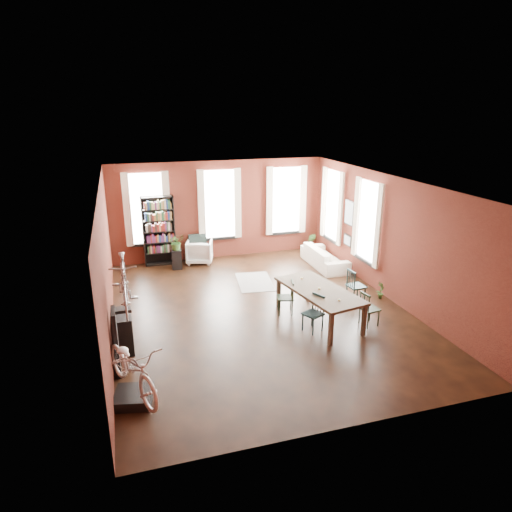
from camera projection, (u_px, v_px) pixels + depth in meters
name	position (u px, v px, depth m)	size (l,w,h in m)	color
room	(263.00, 221.00, 11.28)	(9.00, 9.04, 3.22)	black
dining_table	(318.00, 305.00, 10.73)	(1.07, 2.35, 0.80)	#4A3D2C
dining_chair_a	(313.00, 314.00, 10.23)	(0.39, 0.39, 0.85)	#193537
dining_chair_b	(285.00, 297.00, 11.09)	(0.39, 0.39, 0.84)	#1E2F1B
dining_chair_c	(370.00, 309.00, 10.52)	(0.38, 0.38, 0.82)	black
dining_chair_d	(356.00, 286.00, 11.73)	(0.41, 0.41, 0.89)	#1A393B
bookshelf	(159.00, 231.00, 14.34)	(1.00, 0.32, 2.20)	black
white_armchair	(199.00, 250.00, 14.70)	(0.80, 0.75, 0.82)	white
cream_sofa	(325.00, 254.00, 14.38)	(2.08, 0.61, 0.81)	beige
striped_rug	(255.00, 282.00, 13.19)	(0.97, 1.56, 0.01)	black
bike_trainer	(133.00, 397.00, 7.86)	(0.63, 0.63, 0.18)	black
bike_wall_rack	(116.00, 342.00, 8.56)	(0.16, 0.60, 1.30)	black
console_table	(123.00, 331.00, 9.49)	(0.40, 0.80, 0.80)	black
plant_stand	(177.00, 259.00, 14.17)	(0.31, 0.31, 0.61)	black
plant_by_sofa	(310.00, 248.00, 15.78)	(0.38, 0.68, 0.30)	#2D5120
plant_small	(380.00, 295.00, 12.06)	(0.24, 0.46, 0.17)	#336227
bicycle_floor	(130.00, 344.00, 7.55)	(0.65, 0.98, 1.86)	#BEB2AF
bicycle_hung	(123.00, 266.00, 8.16)	(0.47, 1.00, 1.66)	#A5A8AD
plant_on_stand	(176.00, 244.00, 14.01)	(0.46, 0.51, 0.40)	#336227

